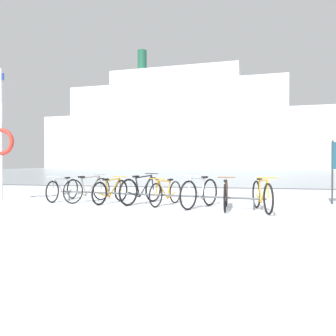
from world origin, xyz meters
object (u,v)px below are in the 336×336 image
(bicycle_0, at_px, (63,189))
(bicycle_5, at_px, (200,193))
(bicycle_4, at_px, (166,193))
(bicycle_2, at_px, (111,191))
(bicycle_6, at_px, (226,195))
(bicycle_1, at_px, (88,189))
(bicycle_7, at_px, (262,196))
(bicycle_3, at_px, (142,190))
(ferry_ship, at_px, (180,128))
(rescue_post, at_px, (1,139))

(bicycle_0, distance_m, bicycle_5, 4.31)
(bicycle_4, relative_size, bicycle_5, 1.01)
(bicycle_2, height_order, bicycle_6, bicycle_6)
(bicycle_1, xyz_separation_m, bicycle_4, (2.40, -0.32, -0.03))
(bicycle_6, xyz_separation_m, bicycle_7, (0.85, -0.19, 0.02))
(bicycle_1, relative_size, bicycle_6, 0.94)
(bicycle_3, distance_m, ferry_ship, 57.82)
(bicycle_3, bearing_deg, bicycle_1, 174.91)
(ferry_ship, bearing_deg, rescue_post, -87.13)
(bicycle_1, distance_m, bicycle_7, 4.94)
(bicycle_0, distance_m, bicycle_1, 0.90)
(bicycle_2, distance_m, bicycle_5, 2.61)
(bicycle_3, xyz_separation_m, bicycle_5, (1.67, -0.52, 0.00))
(bicycle_2, height_order, bicycle_7, bicycle_7)
(bicycle_1, xyz_separation_m, bicycle_5, (3.34, -0.67, 0.01))
(bicycle_5, xyz_separation_m, rescue_post, (-5.92, 0.31, 1.48))
(bicycle_6, bearing_deg, bicycle_4, 163.86)
(bicycle_2, height_order, rescue_post, rescue_post)
(bicycle_0, xyz_separation_m, bicycle_5, (4.23, -0.82, 0.04))
(bicycle_0, relative_size, rescue_post, 0.43)
(bicycle_4, bearing_deg, rescue_post, -179.61)
(rescue_post, bearing_deg, bicycle_4, 0.39)
(bicycle_4, distance_m, rescue_post, 5.21)
(bicycle_0, relative_size, bicycle_5, 1.10)
(bicycle_3, bearing_deg, bicycle_6, -15.33)
(bicycle_1, xyz_separation_m, rescue_post, (-2.58, -0.36, 1.49))
(bicycle_0, xyz_separation_m, rescue_post, (-1.70, -0.51, 1.52))
(bicycle_4, xyz_separation_m, ferry_ship, (-7.84, 56.99, 8.10))
(bicycle_3, height_order, rescue_post, rescue_post)
(bicycle_5, bearing_deg, bicycle_2, 169.29)
(bicycle_3, distance_m, bicycle_5, 1.75)
(bicycle_4, bearing_deg, bicycle_3, 166.45)
(bicycle_2, height_order, bicycle_4, bicycle_2)
(bicycle_4, height_order, bicycle_7, bicycle_7)
(bicycle_0, height_order, bicycle_7, bicycle_7)
(bicycle_5, height_order, rescue_post, rescue_post)
(ferry_ship, bearing_deg, bicycle_5, -81.29)
(bicycle_3, xyz_separation_m, ferry_ship, (-7.11, 56.81, 8.06))
(bicycle_1, xyz_separation_m, bicycle_6, (3.99, -0.79, -0.02))
(bicycle_1, height_order, bicycle_2, bicycle_1)
(bicycle_0, height_order, bicycle_4, same)
(bicycle_0, distance_m, ferry_ship, 57.27)
(bicycle_1, bearing_deg, bicycle_6, -11.14)
(bicycle_1, bearing_deg, rescue_post, -172.10)
(ferry_ship, bearing_deg, bicycle_3, -82.86)
(rescue_post, bearing_deg, bicycle_1, 7.90)
(bicycle_5, xyz_separation_m, ferry_ship, (-8.78, 57.33, 8.06))
(bicycle_1, bearing_deg, bicycle_7, -11.39)
(bicycle_3, height_order, bicycle_7, bicycle_3)
(bicycle_4, bearing_deg, bicycle_0, 171.74)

